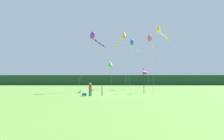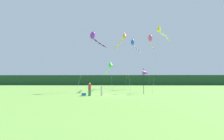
# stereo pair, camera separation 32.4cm
# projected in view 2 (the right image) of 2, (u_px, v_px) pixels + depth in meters

# --- Properties ---
(ground_plane) EXTENTS (120.00, 120.00, 0.00)m
(ground_plane) POSITION_uv_depth(u_px,v_px,m) (111.00, 95.00, 22.29)
(ground_plane) COLOR #6B9E42
(distant_treeline) EXTENTS (108.00, 3.80, 4.06)m
(distant_treeline) POSITION_uv_depth(u_px,v_px,m) (114.00, 80.00, 67.32)
(distant_treeline) COLOR #1E4228
(distant_treeline) RESTS_ON ground
(person_adult) EXTENTS (0.37, 0.37, 1.70)m
(person_adult) POSITION_uv_depth(u_px,v_px,m) (90.00, 88.00, 21.26)
(person_adult) COLOR #3F724C
(person_adult) RESTS_ON ground
(person_child) EXTENTS (0.29, 0.29, 1.31)m
(person_child) POSITION_uv_depth(u_px,v_px,m) (102.00, 90.00, 21.55)
(person_child) COLOR silver
(person_child) RESTS_ON ground
(cooler_box) EXTENTS (0.54, 0.41, 0.31)m
(cooler_box) POSITION_uv_depth(u_px,v_px,m) (84.00, 94.00, 21.74)
(cooler_box) COLOR #1959B2
(cooler_box) RESTS_ON ground
(banner_flag_pole) EXTENTS (0.90, 0.70, 3.79)m
(banner_flag_pole) POSITION_uv_depth(u_px,v_px,m) (146.00, 73.00, 24.01)
(banner_flag_pole) COLOR black
(banner_flag_pole) RESTS_ON ground
(kite_blue) EXTENTS (4.86, 9.07, 12.47)m
(kite_blue) POSITION_uv_depth(u_px,v_px,m) (133.00, 43.00, 41.61)
(kite_blue) COLOR #B2B2B2
(kite_blue) RESTS_ON ground
(kite_orange) EXTENTS (2.89, 9.51, 11.45)m
(kite_orange) POSITION_uv_depth(u_px,v_px,m) (123.00, 37.00, 32.34)
(kite_orange) COLOR #B2B2B2
(kite_orange) RESTS_ON ground
(kite_purple) EXTENTS (4.50, 5.70, 10.65)m
(kite_purple) POSITION_uv_depth(u_px,v_px,m) (94.00, 36.00, 28.94)
(kite_purple) COLOR #B2B2B2
(kite_purple) RESTS_ON ground
(kite_yellow) EXTENTS (4.62, 5.14, 11.95)m
(kite_yellow) POSITION_uv_depth(u_px,v_px,m) (160.00, 29.00, 28.98)
(kite_yellow) COLOR #B2B2B2
(kite_yellow) RESTS_ON ground
(kite_rainbow) EXTENTS (3.25, 9.05, 12.75)m
(kite_rainbow) POSITION_uv_depth(u_px,v_px,m) (150.00, 39.00, 38.54)
(kite_rainbow) COLOR #B2B2B2
(kite_rainbow) RESTS_ON ground
(kite_green) EXTENTS (2.08, 8.89, 6.04)m
(kite_green) POSITION_uv_depth(u_px,v_px,m) (110.00, 65.00, 33.48)
(kite_green) COLOR #B2B2B2
(kite_green) RESTS_ON ground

